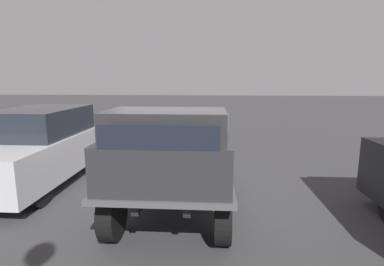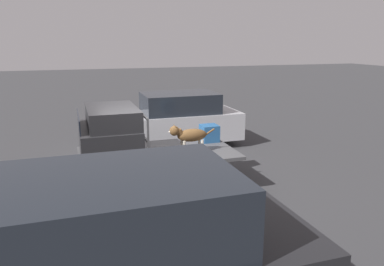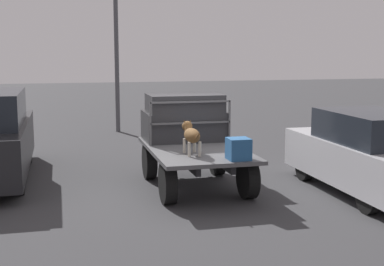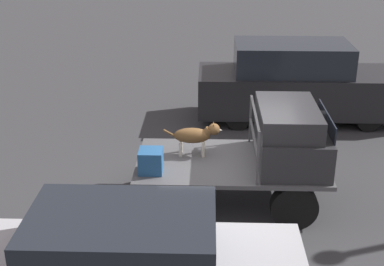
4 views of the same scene
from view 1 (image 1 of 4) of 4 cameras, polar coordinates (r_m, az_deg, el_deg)
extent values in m
plane|color=#38383A|center=(5.83, -3.10, -14.38)|extent=(80.00, 80.00, 0.00)
cylinder|color=black|center=(4.63, 5.81, -15.54)|extent=(0.84, 0.24, 0.84)
cylinder|color=black|center=(4.86, -14.90, -14.54)|extent=(0.84, 0.24, 0.84)
cylinder|color=black|center=(6.66, 5.20, -7.35)|extent=(0.84, 0.24, 0.84)
cylinder|color=black|center=(6.82, -9.02, -7.00)|extent=(0.84, 0.24, 0.84)
cube|color=black|center=(5.53, 0.43, -7.65)|extent=(3.24, 0.10, 0.18)
cube|color=black|center=(5.62, -6.72, -7.45)|extent=(3.24, 0.10, 0.18)
cube|color=#4C4C4F|center=(5.53, -3.19, -6.28)|extent=(3.52, 1.98, 0.08)
cube|color=#28282B|center=(4.38, -4.99, -5.59)|extent=(1.24, 1.86, 0.68)
cube|color=#28282B|center=(4.36, -4.91, 1.66)|extent=(1.05, 1.72, 0.41)
cube|color=black|center=(3.69, -6.55, -0.92)|extent=(0.02, 1.53, 0.31)
cube|color=#4C4C4F|center=(4.97, 6.68, -1.89)|extent=(0.04, 0.04, 0.98)
cube|color=#4C4C4F|center=(5.21, -13.81, -1.56)|extent=(0.04, 0.04, 0.98)
cube|color=#4C4C4F|center=(4.93, -3.88, 3.62)|extent=(0.04, 1.82, 0.04)
cube|color=#4C4C4F|center=(5.01, -3.81, -1.75)|extent=(0.04, 1.82, 0.04)
cylinder|color=beige|center=(5.95, 0.91, -3.18)|extent=(0.06, 0.06, 0.30)
cylinder|color=beige|center=(5.97, -1.19, -3.14)|extent=(0.06, 0.06, 0.30)
cylinder|color=beige|center=(6.37, 1.12, -2.28)|extent=(0.06, 0.06, 0.30)
cylinder|color=beige|center=(6.38, -0.85, -2.25)|extent=(0.06, 0.06, 0.30)
ellipsoid|color=brown|center=(6.12, 0.00, -0.47)|extent=(0.70, 0.29, 0.29)
sphere|color=beige|center=(5.94, -0.12, -1.30)|extent=(0.13, 0.13, 0.13)
cylinder|color=brown|center=(5.81, -0.20, -0.23)|extent=(0.21, 0.16, 0.20)
sphere|color=brown|center=(5.69, -0.28, 0.07)|extent=(0.22, 0.22, 0.22)
cone|color=beige|center=(5.60, -0.35, -0.27)|extent=(0.12, 0.12, 0.12)
cone|color=brown|center=(5.68, 0.34, 1.02)|extent=(0.06, 0.08, 0.10)
cone|color=brown|center=(5.69, -0.89, 1.03)|extent=(0.06, 0.08, 0.10)
cylinder|color=brown|center=(6.51, 0.24, 0.44)|extent=(0.29, 0.04, 0.19)
cube|color=#235184|center=(6.93, -5.81, -0.78)|extent=(0.42, 0.42, 0.42)
cylinder|color=black|center=(6.53, -27.17, -9.93)|extent=(0.60, 0.20, 0.60)
cylinder|color=black|center=(8.81, -18.31, -4.26)|extent=(0.60, 0.20, 0.60)
cylinder|color=black|center=(9.45, -26.50, -3.86)|extent=(0.60, 0.20, 0.60)
cube|color=#B7B7BC|center=(7.88, -27.00, -3.63)|extent=(4.29, 1.73, 0.87)
cube|color=#1E232B|center=(7.94, -26.65, 1.98)|extent=(2.36, 1.56, 0.63)
camera|label=2|loc=(8.23, 70.54, 10.13)|focal=35.00mm
camera|label=3|loc=(16.52, 11.74, 12.01)|focal=50.00mm
camera|label=4|loc=(11.59, -58.31, 19.72)|focal=50.00mm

